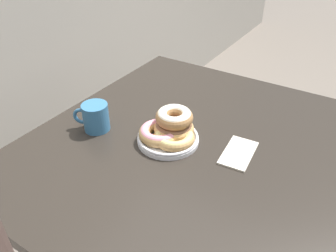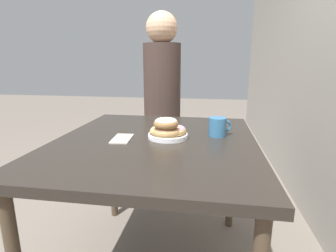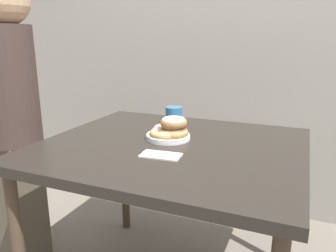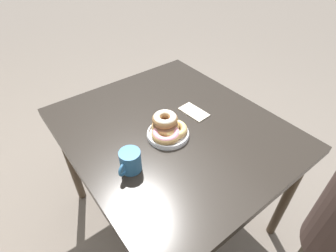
# 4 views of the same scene
# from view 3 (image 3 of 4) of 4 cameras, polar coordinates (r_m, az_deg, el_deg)

# --- Properties ---
(wall_back) EXTENTS (8.00, 0.05, 2.60)m
(wall_back) POSITION_cam_3_polar(r_m,az_deg,el_deg) (2.33, 10.55, 16.97)
(wall_back) COLOR #9E998E
(wall_back) RESTS_ON ground_plane
(dining_table) EXTENTS (1.11, 0.97, 0.77)m
(dining_table) POSITION_cam_3_polar(r_m,az_deg,el_deg) (1.45, 0.60, -5.90)
(dining_table) COLOR #28231E
(dining_table) RESTS_ON ground_plane
(donut_plate) EXTENTS (0.22, 0.22, 0.10)m
(donut_plate) POSITION_cam_3_polar(r_m,az_deg,el_deg) (1.47, 0.24, -0.78)
(donut_plate) COLOR white
(donut_plate) RESTS_ON dining_table
(coffee_mug) EXTENTS (0.09, 0.12, 0.10)m
(coffee_mug) POSITION_cam_3_polar(r_m,az_deg,el_deg) (1.72, 1.02, 1.83)
(coffee_mug) COLOR teal
(coffee_mug) RESTS_ON dining_table
(person_figure) EXTENTS (0.34, 0.29, 1.49)m
(person_figure) POSITION_cam_3_polar(r_m,az_deg,el_deg) (1.80, -25.95, -0.29)
(person_figure) COLOR brown
(person_figure) RESTS_ON ground_plane
(napkin) EXTENTS (0.16, 0.10, 0.01)m
(napkin) POSITION_cam_3_polar(r_m,az_deg,el_deg) (1.27, -1.26, -5.12)
(napkin) COLOR beige
(napkin) RESTS_ON dining_table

